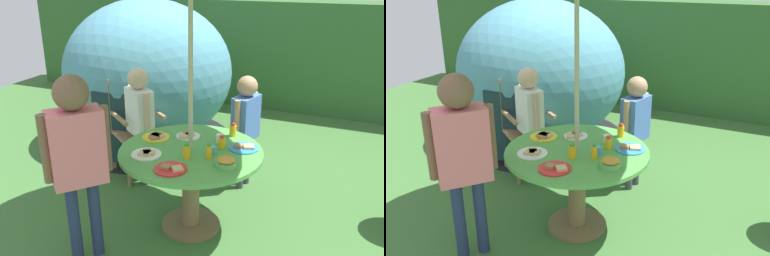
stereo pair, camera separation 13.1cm
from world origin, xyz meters
The scene contains 20 objects.
ground_plane centered at (0.00, 0.00, -0.01)m, with size 10.00×10.00×0.02m, color #3D6B33.
hedge_backdrop centered at (0.00, 3.68, 0.82)m, with size 9.00×0.70×1.63m, color #33602D.
garden_table centered at (0.00, 0.00, 0.54)m, with size 1.17×1.17×0.72m.
wooden_chair centered at (-0.98, 0.75, 0.56)m, with size 0.65×0.64×1.02m.
dome_tent centered at (-1.27, 1.61, 0.88)m, with size 2.46×2.46×1.77m.
child_in_blue_shirt centered at (0.21, 0.86, 0.73)m, with size 0.23×0.39×1.15m.
child_in_white_shirt centered at (-0.78, 0.54, 0.77)m, with size 0.36×0.32×1.20m.
child_in_pink_shirt centered at (-0.57, -0.68, 0.92)m, with size 0.40×0.42×1.44m.
snack_bowl centered at (0.35, -0.17, 0.75)m, with size 0.16×0.16×0.07m.
plate_center_back centered at (-0.13, 0.24, 0.73)m, with size 0.21×0.21×0.03m.
plate_back_edge centered at (-0.28, -0.22, 0.73)m, with size 0.24×0.24×0.03m.
plate_near_right centered at (0.38, 0.20, 0.73)m, with size 0.24×0.24×0.03m.
plate_mid_left centered at (0.00, -0.37, 0.73)m, with size 0.24×0.24×0.03m.
plate_center_front centered at (-0.37, 0.11, 0.73)m, with size 0.24×0.24×0.03m.
juice_bottle_near_left centered at (0.19, -0.09, 0.78)m, with size 0.05×0.05×0.12m.
juice_bottle_far_left centered at (0.22, 0.42, 0.77)m, with size 0.06×0.06×0.12m.
juice_bottle_far_right centered at (0.03, -0.15, 0.78)m, with size 0.06×0.06×0.12m.
juice_bottle_mid_right centered at (0.22, 0.14, 0.77)m, with size 0.05×0.05×0.11m.
cup_near centered at (0.16, 0.24, 0.75)m, with size 0.06×0.06×0.07m, color white.
cup_far centered at (0.18, 0.01, 0.75)m, with size 0.07×0.07×0.06m, color #4C99D8.
Camera 2 is at (1.30, -2.70, 2.09)m, focal length 38.28 mm.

